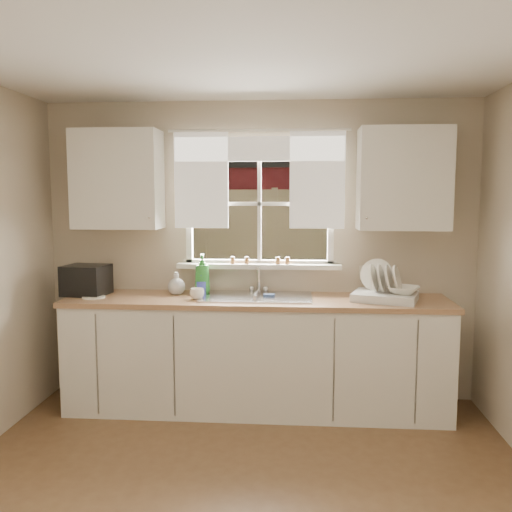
# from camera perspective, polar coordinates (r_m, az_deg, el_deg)

# --- Properties ---
(room_walls) EXTENTS (3.62, 4.02, 2.50)m
(room_walls) POSITION_cam_1_polar(r_m,az_deg,el_deg) (2.55, -2.98, -4.61)
(room_walls) COLOR beige
(room_walls) RESTS_ON ground
(ceiling) EXTENTS (3.60, 4.00, 0.02)m
(ceiling) POSITION_cam_1_polar(r_m,az_deg,el_deg) (2.68, -2.96, 23.25)
(ceiling) COLOR silver
(ceiling) RESTS_ON room_walls
(window) EXTENTS (1.38, 0.16, 1.06)m
(window) POSITION_cam_1_polar(r_m,az_deg,el_deg) (4.56, 0.34, 3.44)
(window) COLOR white
(window) RESTS_ON room_walls
(curtains) EXTENTS (1.50, 0.03, 0.81)m
(curtains) POSITION_cam_1_polar(r_m,az_deg,el_deg) (4.51, 0.30, 9.10)
(curtains) COLOR white
(curtains) RESTS_ON room_walls
(base_cabinets) EXTENTS (3.00, 0.62, 0.87)m
(base_cabinets) POSITION_cam_1_polar(r_m,az_deg,el_deg) (4.43, 0.03, -10.49)
(base_cabinets) COLOR white
(base_cabinets) RESTS_ON ground
(countertop) EXTENTS (3.04, 0.65, 0.04)m
(countertop) POSITION_cam_1_polar(r_m,az_deg,el_deg) (4.32, 0.03, -4.71)
(countertop) COLOR #AA7C55
(countertop) RESTS_ON base_cabinets
(upper_cabinet_left) EXTENTS (0.70, 0.33, 0.80)m
(upper_cabinet_left) POSITION_cam_1_polar(r_m,az_deg,el_deg) (4.61, -14.36, 7.80)
(upper_cabinet_left) COLOR white
(upper_cabinet_left) RESTS_ON room_walls
(upper_cabinet_right) EXTENTS (0.70, 0.33, 0.80)m
(upper_cabinet_right) POSITION_cam_1_polar(r_m,az_deg,el_deg) (4.45, 15.26, 7.83)
(upper_cabinet_right) COLOR white
(upper_cabinet_right) RESTS_ON room_walls
(wall_outlet) EXTENTS (0.08, 0.01, 0.12)m
(wall_outlet) POSITION_cam_1_polar(r_m,az_deg,el_deg) (4.61, 11.31, -1.73)
(wall_outlet) COLOR beige
(wall_outlet) RESTS_ON room_walls
(sill_jars) EXTENTS (0.50, 0.04, 0.06)m
(sill_jars) POSITION_cam_1_polar(r_m,az_deg,el_deg) (4.53, 0.53, -0.47)
(sill_jars) COLOR brown
(sill_jars) RESTS_ON window
(backyard) EXTENTS (20.00, 10.00, 6.13)m
(backyard) POSITION_cam_1_polar(r_m,az_deg,el_deg) (11.10, 5.89, 15.41)
(backyard) COLOR #335421
(backyard) RESTS_ON ground
(sink) EXTENTS (0.88, 0.52, 0.40)m
(sink) POSITION_cam_1_polar(r_m,az_deg,el_deg) (4.36, 0.06, -5.30)
(sink) COLOR #B7B7BC
(sink) RESTS_ON countertop
(dish_rack) EXTENTS (0.56, 0.49, 0.31)m
(dish_rack) POSITION_cam_1_polar(r_m,az_deg,el_deg) (4.32, 13.38, -3.68)
(dish_rack) COLOR silver
(dish_rack) RESTS_ON countertop
(bowl) EXTENTS (0.31, 0.31, 0.06)m
(bowl) POSITION_cam_1_polar(r_m,az_deg,el_deg) (4.29, 15.26, -3.48)
(bowl) COLOR white
(bowl) RESTS_ON dish_rack
(soap_bottle_a) EXTENTS (0.13, 0.13, 0.33)m
(soap_bottle_a) POSITION_cam_1_polar(r_m,az_deg,el_deg) (4.49, -5.68, -1.88)
(soap_bottle_a) COLOR #2D8C32
(soap_bottle_a) RESTS_ON countertop
(soap_bottle_b) EXTENTS (0.08, 0.08, 0.16)m
(soap_bottle_b) POSITION_cam_1_polar(r_m,az_deg,el_deg) (4.48, -5.73, -3.01)
(soap_bottle_b) COLOR #313FBB
(soap_bottle_b) RESTS_ON countertop
(soap_bottle_c) EXTENTS (0.16, 0.16, 0.18)m
(soap_bottle_c) POSITION_cam_1_polar(r_m,az_deg,el_deg) (4.51, -8.38, -2.84)
(soap_bottle_c) COLOR #BEBC9D
(soap_bottle_c) RESTS_ON countertop
(saucer) EXTENTS (0.18, 0.18, 0.01)m
(saucer) POSITION_cam_1_polar(r_m,az_deg,el_deg) (4.51, -16.71, -4.15)
(saucer) COLOR white
(saucer) RESTS_ON countertop
(cup) EXTENTS (0.12, 0.12, 0.09)m
(cup) POSITION_cam_1_polar(r_m,az_deg,el_deg) (4.28, -6.23, -3.98)
(cup) COLOR white
(cup) RESTS_ON countertop
(black_appliance) EXTENTS (0.37, 0.33, 0.24)m
(black_appliance) POSITION_cam_1_polar(r_m,az_deg,el_deg) (4.65, -17.43, -2.42)
(black_appliance) COLOR black
(black_appliance) RESTS_ON countertop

